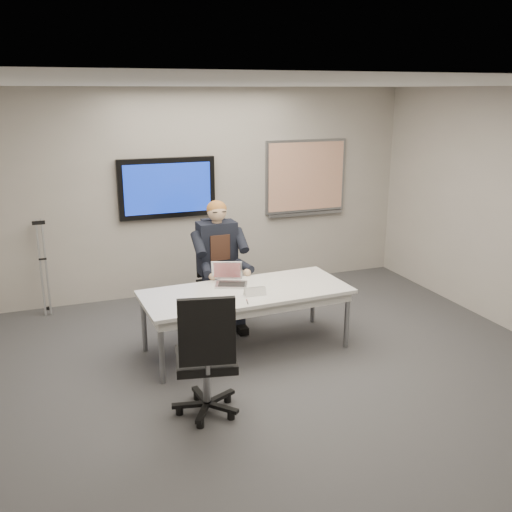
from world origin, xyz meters
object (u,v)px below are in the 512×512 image
object	(u,v)px
seated_person	(222,276)
laptop	(229,278)
conference_table	(246,297)
office_chair_far	(216,293)
office_chair_near	(207,378)

from	to	relation	value
seated_person	laptop	distance (m)	0.54
conference_table	office_chair_far	xyz separation A→B (m)	(-0.03, 1.05, -0.31)
office_chair_far	office_chair_near	world-z (taller)	office_chair_near
laptop	seated_person	bearing A→B (deg)	104.53
office_chair_far	office_chair_near	distance (m)	2.32
office_chair_near	seated_person	world-z (taller)	seated_person
office_chair_far	laptop	xyz separation A→B (m)	(-0.07, -0.78, 0.45)
laptop	office_chair_far	bearing A→B (deg)	107.36
seated_person	laptop	world-z (taller)	seated_person
conference_table	seated_person	size ratio (longest dim) A/B	1.51
office_chair_near	laptop	world-z (taller)	office_chair_near
office_chair_far	office_chair_near	bearing A→B (deg)	-111.41
seated_person	laptop	bearing A→B (deg)	-98.89
conference_table	laptop	world-z (taller)	laptop
office_chair_far	seated_person	distance (m)	0.40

